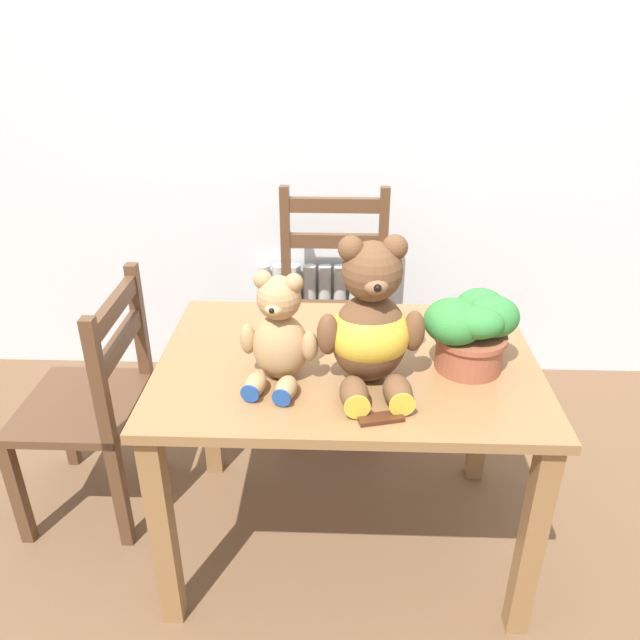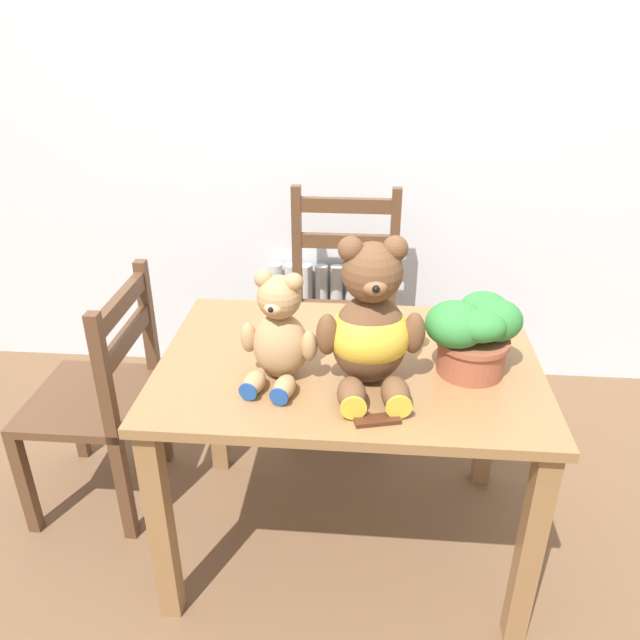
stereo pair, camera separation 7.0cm
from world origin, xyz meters
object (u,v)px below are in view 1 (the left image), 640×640
at_px(wooden_chair_behind, 333,313).
at_px(potted_plant, 471,327).
at_px(teddy_bear_right, 371,326).
at_px(chocolate_bar, 381,418).
at_px(teddy_bear_left, 279,335).
at_px(wooden_chair_side, 93,401).

height_order(wooden_chair_behind, potted_plant, wooden_chair_behind).
xyz_separation_m(teddy_bear_right, chocolate_bar, (0.02, -0.19, -0.16)).
bearing_deg(chocolate_bar, potted_plant, 46.33).
distance_m(wooden_chair_behind, teddy_bear_left, 0.97).
bearing_deg(teddy_bear_left, potted_plant, -159.90).
distance_m(teddy_bear_left, teddy_bear_right, 0.25).
height_order(teddy_bear_left, chocolate_bar, teddy_bear_left).
relative_size(wooden_chair_behind, wooden_chair_side, 1.14).
height_order(wooden_chair_behind, teddy_bear_left, teddy_bear_left).
distance_m(teddy_bear_right, chocolate_bar, 0.25).
distance_m(teddy_bear_right, potted_plant, 0.30).
distance_m(teddy_bear_left, potted_plant, 0.54).
xyz_separation_m(wooden_chair_side, teddy_bear_left, (0.67, -0.26, 0.41)).
relative_size(teddy_bear_left, potted_plant, 1.18).
height_order(wooden_chair_behind, teddy_bear_right, teddy_bear_right).
bearing_deg(wooden_chair_side, wooden_chair_behind, -52.06).
bearing_deg(wooden_chair_side, potted_plant, -98.14).
relative_size(wooden_chair_behind, teddy_bear_left, 3.10).
bearing_deg(teddy_bear_right, teddy_bear_left, -6.46).
xyz_separation_m(wooden_chair_behind, potted_plant, (0.40, -0.80, 0.36)).
bearing_deg(wooden_chair_side, chocolate_bar, -115.26).
height_order(wooden_chair_behind, wooden_chair_side, wooden_chair_behind).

